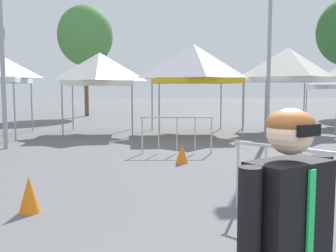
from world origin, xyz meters
The scene contains 10 objects.
canopy_tent_center centered at (-1.47, 14.66, 2.67)m, with size 2.87×2.87×3.35m.
canopy_tent_behind_left centered at (2.37, 13.94, 2.87)m, with size 3.34×3.34×3.66m.
canopy_tent_behind_center centered at (6.62, 14.40, 2.89)m, with size 3.22×3.22×3.64m.
light_pole_near_lift centered at (-4.20, 10.78, 4.22)m, with size 0.36×0.36×7.33m.
light_pole_opposite_side centered at (4.78, 11.96, 4.74)m, with size 0.36×0.36×8.35m.
tree_behind_tents_center centered at (-2.91, 24.71, 5.36)m, with size 3.65×3.65×7.38m.
crowd_barrier_mid_lot centered at (0.98, 9.22, 0.75)m, with size 2.09×0.26×1.08m.
crowd_barrier_by_lift centered at (1.81, 3.30, 0.75)m, with size 1.37×1.65×1.08m.
traffic_cone_lot_center centered at (-2.00, 4.30, 0.28)m, with size 0.32×0.32×0.56m, color orange.
traffic_cone_near_barrier centered at (0.90, 7.79, 0.25)m, with size 0.32×0.32×0.51m, color orange.
Camera 1 is at (-0.61, -1.53, 1.87)m, focal length 40.64 mm.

